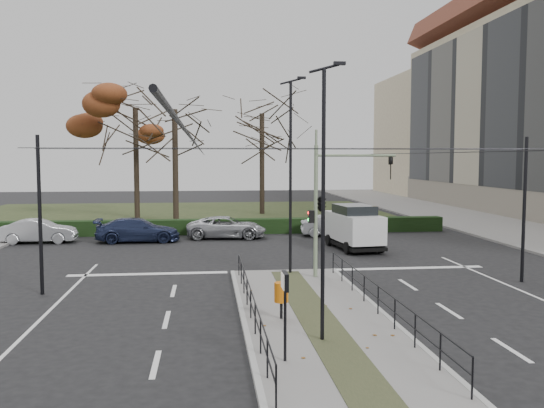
{
  "coord_description": "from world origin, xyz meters",
  "views": [
    {
      "loc": [
        -3.39,
        -20.24,
        5.16
      ],
      "look_at": [
        -0.24,
        7.36,
        2.91
      ],
      "focal_mm": 38.0,
      "sensor_mm": 36.0,
      "label": 1
    }
  ],
  "objects_px": {
    "info_panel": "(285,291)",
    "parked_car_third": "(138,230)",
    "parked_car_second": "(39,231)",
    "bare_tree_near": "(175,118)",
    "bare_tree_center": "(262,121)",
    "white_van": "(354,226)",
    "parked_car_fifth": "(333,226)",
    "streetlamp_median_far": "(291,174)",
    "rust_tree": "(135,108)",
    "streetlamp_median_near": "(324,201)",
    "litter_bin": "(281,293)",
    "traffic_light": "(323,201)",
    "parked_car_fourth": "(227,227)"
  },
  "relations": [
    {
      "from": "info_panel",
      "to": "parked_car_third",
      "type": "relative_size",
      "value": 0.44
    },
    {
      "from": "parked_car_second",
      "to": "bare_tree_near",
      "type": "relative_size",
      "value": 0.38
    },
    {
      "from": "bare_tree_center",
      "to": "bare_tree_near",
      "type": "relative_size",
      "value": 1.02
    },
    {
      "from": "white_van",
      "to": "parked_car_fifth",
      "type": "distance_m",
      "value": 5.41
    },
    {
      "from": "streetlamp_median_far",
      "to": "rust_tree",
      "type": "xyz_separation_m",
      "value": [
        -9.41,
        24.41,
        4.82
      ]
    },
    {
      "from": "white_van",
      "to": "parked_car_fifth",
      "type": "bearing_deg",
      "value": 90.31
    },
    {
      "from": "streetlamp_median_near",
      "to": "bare_tree_near",
      "type": "relative_size",
      "value": 0.65
    },
    {
      "from": "litter_bin",
      "to": "white_van",
      "type": "height_order",
      "value": "white_van"
    },
    {
      "from": "traffic_light",
      "to": "info_panel",
      "type": "bearing_deg",
      "value": -106.78
    },
    {
      "from": "rust_tree",
      "to": "info_panel",
      "type": "bearing_deg",
      "value": -77.68
    },
    {
      "from": "traffic_light",
      "to": "bare_tree_center",
      "type": "height_order",
      "value": "bare_tree_center"
    },
    {
      "from": "streetlamp_median_near",
      "to": "parked_car_fourth",
      "type": "bearing_deg",
      "value": 95.03
    },
    {
      "from": "litter_bin",
      "to": "parked_car_fifth",
      "type": "xyz_separation_m",
      "value": [
        5.93,
        19.35,
        -0.27
      ]
    },
    {
      "from": "litter_bin",
      "to": "info_panel",
      "type": "distance_m",
      "value": 3.86
    },
    {
      "from": "parked_car_fourth",
      "to": "parked_car_third",
      "type": "bearing_deg",
      "value": 105.93
    },
    {
      "from": "parked_car_third",
      "to": "rust_tree",
      "type": "distance_m",
      "value": 15.84
    },
    {
      "from": "litter_bin",
      "to": "streetlamp_median_near",
      "type": "distance_m",
      "value": 3.85
    },
    {
      "from": "rust_tree",
      "to": "bare_tree_near",
      "type": "bearing_deg",
      "value": -45.52
    },
    {
      "from": "litter_bin",
      "to": "rust_tree",
      "type": "distance_m",
      "value": 33.51
    },
    {
      "from": "streetlamp_median_far",
      "to": "white_van",
      "type": "xyz_separation_m",
      "value": [
        4.63,
        6.95,
        -3.14
      ]
    },
    {
      "from": "white_van",
      "to": "bare_tree_near",
      "type": "relative_size",
      "value": 0.42
    },
    {
      "from": "litter_bin",
      "to": "parked_car_second",
      "type": "distance_m",
      "value": 22.19
    },
    {
      "from": "info_panel",
      "to": "bare_tree_near",
      "type": "distance_m",
      "value": 32.63
    },
    {
      "from": "parked_car_fourth",
      "to": "bare_tree_center",
      "type": "xyz_separation_m",
      "value": [
        3.71,
        14.92,
        7.73
      ]
    },
    {
      "from": "parked_car_third",
      "to": "streetlamp_median_near",
      "type": "bearing_deg",
      "value": -161.88
    },
    {
      "from": "bare_tree_near",
      "to": "bare_tree_center",
      "type": "bearing_deg",
      "value": 39.72
    },
    {
      "from": "traffic_light",
      "to": "parked_car_third",
      "type": "relative_size",
      "value": 1.09
    },
    {
      "from": "streetlamp_median_near",
      "to": "bare_tree_near",
      "type": "xyz_separation_m",
      "value": [
        -5.55,
        30.21,
        4.25
      ]
    },
    {
      "from": "traffic_light",
      "to": "parked_car_second",
      "type": "relative_size",
      "value": 1.26
    },
    {
      "from": "streetlamp_median_near",
      "to": "streetlamp_median_far",
      "type": "relative_size",
      "value": 0.89
    },
    {
      "from": "traffic_light",
      "to": "parked_car_second",
      "type": "height_order",
      "value": "traffic_light"
    },
    {
      "from": "parked_car_fourth",
      "to": "white_van",
      "type": "relative_size",
      "value": 1.03
    },
    {
      "from": "info_panel",
      "to": "bare_tree_center",
      "type": "distance_m",
      "value": 38.54
    },
    {
      "from": "parked_car_fourth",
      "to": "bare_tree_center",
      "type": "height_order",
      "value": "bare_tree_center"
    },
    {
      "from": "streetlamp_median_near",
      "to": "traffic_light",
      "type": "bearing_deg",
      "value": 78.43
    },
    {
      "from": "bare_tree_near",
      "to": "parked_car_fifth",
      "type": "distance_m",
      "value": 15.63
    },
    {
      "from": "parked_car_fifth",
      "to": "streetlamp_median_far",
      "type": "bearing_deg",
      "value": 165.88
    },
    {
      "from": "parked_car_third",
      "to": "streetlamp_median_far",
      "type": "bearing_deg",
      "value": -146.66
    },
    {
      "from": "streetlamp_median_far",
      "to": "bare_tree_near",
      "type": "distance_m",
      "value": 22.13
    },
    {
      "from": "traffic_light",
      "to": "parked_car_fifth",
      "type": "relative_size",
      "value": 1.32
    },
    {
      "from": "parked_car_fourth",
      "to": "rust_tree",
      "type": "bearing_deg",
      "value": 35.31
    },
    {
      "from": "traffic_light",
      "to": "litter_bin",
      "type": "xyz_separation_m",
      "value": [
        -2.57,
        -6.12,
        -2.4
      ]
    },
    {
      "from": "streetlamp_median_far",
      "to": "white_van",
      "type": "bearing_deg",
      "value": 56.33
    },
    {
      "from": "streetlamp_median_far",
      "to": "bare_tree_near",
      "type": "height_order",
      "value": "bare_tree_near"
    },
    {
      "from": "parked_car_second",
      "to": "parked_car_fifth",
      "type": "relative_size",
      "value": 1.05
    },
    {
      "from": "streetlamp_median_near",
      "to": "parked_car_fifth",
      "type": "height_order",
      "value": "streetlamp_median_near"
    },
    {
      "from": "parked_car_third",
      "to": "parked_car_fourth",
      "type": "xyz_separation_m",
      "value": [
        5.47,
        1.02,
        -0.03
      ]
    },
    {
      "from": "traffic_light",
      "to": "parked_car_third",
      "type": "distance_m",
      "value": 15.31
    },
    {
      "from": "streetlamp_median_near",
      "to": "parked_car_fifth",
      "type": "bearing_deg",
      "value": 76.79
    },
    {
      "from": "bare_tree_center",
      "to": "parked_car_fourth",
      "type": "bearing_deg",
      "value": -103.98
    }
  ]
}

